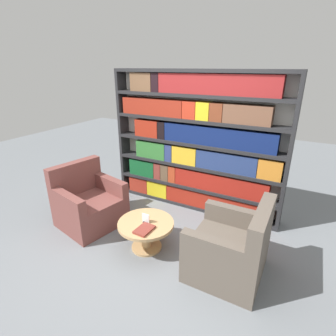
{
  "coord_description": "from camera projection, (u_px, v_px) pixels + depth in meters",
  "views": [
    {
      "loc": [
        1.53,
        -2.26,
        2.26
      ],
      "look_at": [
        -0.08,
        0.72,
        0.93
      ],
      "focal_mm": 28.0,
      "sensor_mm": 36.0,
      "label": 1
    }
  ],
  "objects": [
    {
      "name": "coffee_table",
      "position": [
        146.0,
        230.0,
        3.39
      ],
      "size": [
        0.72,
        0.72,
        0.39
      ],
      "color": "tan",
      "rests_on": "ground_plane"
    },
    {
      "name": "table_sign",
      "position": [
        146.0,
        219.0,
        3.33
      ],
      "size": [
        0.1,
        0.06,
        0.12
      ],
      "color": "black",
      "rests_on": "coffee_table"
    },
    {
      "name": "armchair_left",
      "position": [
        89.0,
        204.0,
        3.94
      ],
      "size": [
        0.96,
        0.99,
        0.92
      ],
      "rotation": [
        0.0,
        0.0,
        1.36
      ],
      "color": "brown",
      "rests_on": "ground_plane"
    },
    {
      "name": "stray_book",
      "position": [
        144.0,
        229.0,
        3.18
      ],
      "size": [
        0.19,
        0.26,
        0.03
      ],
      "color": "brown",
      "rests_on": "coffee_table"
    },
    {
      "name": "ground_plane",
      "position": [
        147.0,
        255.0,
        3.36
      ],
      "size": [
        14.0,
        14.0,
        0.0
      ],
      "primitive_type": "plane",
      "color": "slate"
    },
    {
      "name": "bookshelf",
      "position": [
        196.0,
        145.0,
        4.16
      ],
      "size": [
        2.82,
        0.3,
        2.22
      ],
      "color": "silver",
      "rests_on": "ground_plane"
    },
    {
      "name": "armchair_right",
      "position": [
        231.0,
        250.0,
        2.97
      ],
      "size": [
        0.81,
        0.84,
        0.92
      ],
      "rotation": [
        0.0,
        0.0,
        -1.58
      ],
      "color": "brown",
      "rests_on": "ground_plane"
    }
  ]
}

